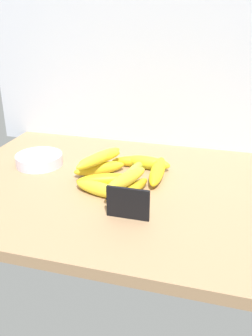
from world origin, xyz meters
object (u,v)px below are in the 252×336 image
(banana_9, at_px, (126,179))
(banana_10, at_px, (99,158))
(chalkboard_sign, at_px, (128,204))
(banana_7, at_px, (137,161))
(banana_3, at_px, (132,173))
(banana_1, at_px, (158,171))
(banana_4, at_px, (107,180))
(banana_0, at_px, (130,191))
(fruit_bowl, at_px, (39,160))
(banana_6, at_px, (147,163))
(banana_8, at_px, (100,158))
(banana_2, at_px, (99,168))
(banana_5, at_px, (100,189))

(banana_9, relative_size, banana_10, 0.88)
(chalkboard_sign, bearing_deg, banana_10, 124.80)
(banana_7, bearing_deg, banana_3, -84.07)
(banana_1, height_order, banana_10, banana_10)
(banana_1, distance_m, banana_4, 0.17)
(banana_4, height_order, banana_7, banana_4)
(banana_0, distance_m, banana_1, 0.15)
(banana_3, height_order, banana_10, banana_10)
(chalkboard_sign, relative_size, banana_1, 0.54)
(fruit_bowl, bearing_deg, banana_4, -19.12)
(chalkboard_sign, xyz_separation_m, banana_6, (-0.02, 0.31, -0.02))
(banana_3, distance_m, banana_9, 0.12)
(fruit_bowl, height_order, banana_1, banana_1)
(banana_8, distance_m, banana_10, 0.00)
(banana_0, distance_m, banana_3, 0.12)
(chalkboard_sign, distance_m, banana_8, 0.28)
(banana_8, bearing_deg, banana_7, 44.20)
(fruit_bowl, distance_m, banana_2, 0.22)
(fruit_bowl, bearing_deg, banana_6, 10.86)
(banana_0, relative_size, banana_10, 0.90)
(banana_0, distance_m, banana_4, 0.09)
(banana_8, bearing_deg, banana_4, -58.03)
(banana_2, bearing_deg, banana_6, 31.80)
(banana_4, xyz_separation_m, banana_5, (-0.00, -0.06, -0.00))
(fruit_bowl, xyz_separation_m, banana_10, (0.22, -0.02, 0.04))
(banana_1, bearing_deg, banana_8, -170.90)
(banana_1, bearing_deg, fruit_bowl, -178.26)
(banana_9, bearing_deg, banana_0, 10.03)
(banana_7, bearing_deg, banana_8, -135.80)
(banana_3, xyz_separation_m, banana_6, (0.03, 0.08, 0.00))
(banana_5, bearing_deg, banana_9, 12.95)
(banana_3, height_order, banana_9, banana_9)
(banana_0, height_order, banana_6, banana_6)
(banana_3, relative_size, banana_10, 1.01)
(banana_3, bearing_deg, banana_10, -176.96)
(banana_2, xyz_separation_m, banana_5, (0.05, -0.13, -0.00))
(banana_4, height_order, banana_6, same)
(chalkboard_sign, relative_size, banana_7, 0.67)
(banana_1, height_order, banana_4, same)
(banana_0, distance_m, banana_6, 0.20)
(fruit_bowl, distance_m, banana_5, 0.31)
(banana_10, bearing_deg, fruit_bowl, 174.60)
(banana_0, height_order, banana_5, banana_5)
(banana_3, bearing_deg, banana_5, -113.04)
(chalkboard_sign, height_order, banana_9, chalkboard_sign)
(banana_10, bearing_deg, banana_9, -43.55)
(banana_0, relative_size, banana_6, 1.14)
(chalkboard_sign, height_order, banana_3, chalkboard_sign)
(banana_5, xyz_separation_m, banana_8, (-0.05, 0.13, 0.04))
(chalkboard_sign, bearing_deg, banana_4, 125.14)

